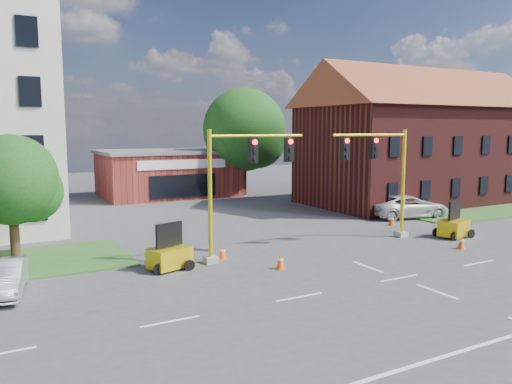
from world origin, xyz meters
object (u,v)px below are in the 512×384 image
Objects in this scene: signal_mast_west at (242,178)px; trailer_east at (454,226)px; trailer_west at (170,255)px; pickup_white at (408,206)px; signal_mast_east at (382,171)px.

trailer_east is (12.96, -1.50, -3.28)m from signal_mast_west.
trailer_west is 0.36× the size of pickup_white.
signal_mast_west is 3.03× the size of trailer_west.
signal_mast_west reaches higher than trailer_west.
signal_mast_west is 16.45m from pickup_white.
trailer_east is 6.56m from pickup_white.
pickup_white is at bearing 50.13° from trailer_east.
signal_mast_west is 1.09× the size of pickup_white.
trailer_west is (-3.67, -0.10, -3.29)m from signal_mast_west.
signal_mast_east is at bearing 0.00° from signal_mast_west.
signal_mast_west is at bearing -16.42° from trailer_west.
trailer_east reaches higher than pickup_white.
signal_mast_east is 1.09× the size of pickup_white.
signal_mast_east is 2.99× the size of trailer_east.
trailer_east reaches higher than trailer_west.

